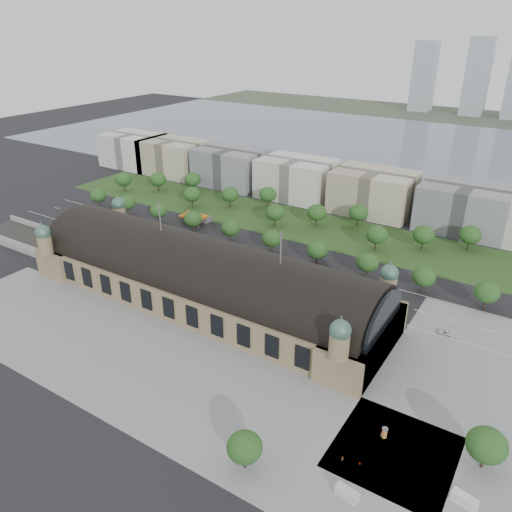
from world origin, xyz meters
The scene contains 65 objects.
ground centered at (0.00, 0.00, 0.00)m, with size 900.00×900.00×0.00m, color black.
station centered at (0.00, 0.00, 10.28)m, with size 150.00×48.40×44.30m.
track_cutting centered at (-110.00, -2.21, 0.70)m, with size 70.00×24.00×3.10m.
plaza_south centered at (10.00, -44.00, 0.00)m, with size 190.00×48.00×0.12m, color gray.
plaza_east centered at (103.00, 0.00, 0.00)m, with size 56.00×100.00×0.12m, color gray.
road_slab centered at (-20.00, 38.00, 0.00)m, with size 260.00×26.00×0.10m, color black.
grass_belt centered at (-15.00, 93.00, 0.00)m, with size 300.00×45.00×0.10m, color #2C491D.
petrol_station centered at (-53.91, 65.28, 2.95)m, with size 14.00×13.00×5.05m.
lake centered at (0.00, 298.00, 0.00)m, with size 700.00×320.00×0.08m, color slate.
far_shore centered at (0.00, 498.00, 0.00)m, with size 700.00×120.00×0.14m, color #44513D.
far_tower_left centered at (-60.00, 508.00, 40.00)m, with size 24.00×24.00×80.00m, color #9EA8B2.
far_tower_mid centered at (0.00, 508.00, 42.50)m, with size 24.00×24.00×85.00m, color #9EA8B2.
office_0 centered at (-170.00, 133.00, 12.00)m, with size 45.00×32.00×24.00m, color silver.
office_1 centered at (-130.00, 133.00, 12.00)m, with size 45.00×32.00×24.00m, color #C4B79A.
office_2 centered at (-80.00, 133.00, 12.00)m, with size 45.00×32.00×24.00m, color gray.
office_3 centered at (-30.00, 133.00, 12.00)m, with size 45.00×32.00×24.00m, color silver.
office_4 centered at (20.00, 133.00, 12.00)m, with size 45.00×32.00×24.00m, color #C4B79A.
office_5 centered at (70.00, 133.00, 12.00)m, with size 45.00×32.00×24.00m, color gray.
tree_row_0 centered at (-120.00, 53.00, 7.43)m, with size 9.60×9.60×11.52m.
tree_row_1 centered at (-96.00, 53.00, 7.43)m, with size 9.60×9.60×11.52m.
tree_row_2 centered at (-72.00, 53.00, 7.43)m, with size 9.60×9.60×11.52m.
tree_row_3 centered at (-48.00, 53.00, 7.43)m, with size 9.60×9.60×11.52m.
tree_row_4 centered at (-24.00, 53.00, 7.43)m, with size 9.60×9.60×11.52m.
tree_row_5 centered at (0.00, 53.00, 7.43)m, with size 9.60×9.60×11.52m.
tree_row_6 centered at (24.00, 53.00, 7.43)m, with size 9.60×9.60×11.52m.
tree_row_7 centered at (48.00, 53.00, 7.43)m, with size 9.60×9.60×11.52m.
tree_row_8 centered at (72.00, 53.00, 7.43)m, with size 9.60×9.60×11.52m.
tree_row_9 centered at (96.00, 53.00, 7.43)m, with size 9.60×9.60×11.52m.
tree_belt_0 centered at (-130.00, 83.00, 8.05)m, with size 10.40×10.40×12.48m.
tree_belt_1 centered at (-111.00, 95.00, 8.05)m, with size 10.40×10.40×12.48m.
tree_belt_2 centered at (-92.00, 107.00, 8.05)m, with size 10.40×10.40×12.48m.
tree_belt_3 centered at (-73.00, 83.00, 8.05)m, with size 10.40×10.40×12.48m.
tree_belt_4 centered at (-54.00, 95.00, 8.05)m, with size 10.40×10.40×12.48m.
tree_belt_5 centered at (-35.00, 107.00, 8.05)m, with size 10.40×10.40×12.48m.
tree_belt_6 centered at (-16.00, 83.00, 8.05)m, with size 10.40×10.40×12.48m.
tree_belt_7 centered at (3.00, 95.00, 8.05)m, with size 10.40×10.40×12.48m.
tree_belt_8 centered at (22.00, 107.00, 8.05)m, with size 10.40×10.40×12.48m.
tree_belt_9 centered at (41.00, 83.00, 8.05)m, with size 10.40×10.40×12.48m.
tree_belt_10 centered at (60.00, 95.00, 8.05)m, with size 10.40×10.40×12.48m.
tree_belt_11 centered at (79.00, 107.00, 8.05)m, with size 10.40×10.40×12.48m.
tree_plaza_ne centered at (110.00, -28.00, 7.43)m, with size 10.00×10.00×11.69m.
tree_plaza_s centered at (60.00, -60.00, 6.80)m, with size 9.00×9.00×10.64m.
traffic_car_1 centered at (-86.85, 42.37, 0.67)m, with size 1.41×4.04×1.33m, color gray.
traffic_car_2 centered at (-44.51, 28.88, 0.76)m, with size 2.53×5.49×1.53m, color black.
traffic_car_3 centered at (-37.85, 41.49, 0.66)m, with size 1.84×4.53×1.31m, color maroon.
traffic_car_4 centered at (-7.92, 35.57, 0.74)m, with size 1.74×4.33×1.47m, color #191A46.
traffic_car_5 centered at (47.74, 43.00, 0.79)m, with size 1.68×4.82×1.59m, color slate.
traffic_car_6 centered at (87.54, 27.01, 0.72)m, with size 2.39×5.19×1.44m, color white.
parked_car_0 centered at (-55.16, 21.00, 0.72)m, with size 1.53×4.40×1.45m, color black.
parked_car_1 centered at (-74.11, 25.00, 0.76)m, with size 2.53×5.49×1.53m, color maroon.
parked_car_2 centered at (-71.66, 25.00, 0.65)m, with size 1.81×4.46×1.29m, color #201C4E.
parked_car_3 centered at (-35.47, 21.00, 0.77)m, with size 1.81×4.49×1.53m, color slate.
parked_car_4 centered at (-40.01, 21.00, 0.66)m, with size 1.40×4.02×1.32m, color silver.
parked_car_5 centered at (-35.21, 25.00, 0.72)m, with size 2.38×5.16×1.43m, color gray.
parked_car_6 centered at (-34.19, 24.00, 0.69)m, with size 1.92×4.73×1.37m, color black.
bus_west centered at (-24.37, 32.00, 1.87)m, with size 3.13×13.40×3.73m, color #AF211C.
bus_mid centered at (4.37, 30.90, 1.70)m, with size 2.85×12.19×3.40m, color silver.
bus_east centered at (22.07, 31.82, 1.67)m, with size 2.80×11.98×3.34m, color silver.
van_east centered at (108.30, -41.39, 1.24)m, with size 6.37×3.66×2.59m.
van_south centered at (84.72, -54.32, 1.19)m, with size 6.06×3.19×2.50m.
advertising_column centered at (86.04, -31.61, 1.64)m, with size 1.66×1.66×3.15m.
pedestrian_1 centered at (79.85, -45.13, 0.85)m, with size 0.62×0.41×1.70m, color gray.
pedestrian_3 centered at (84.15, -44.29, 0.86)m, with size 1.01×0.48×1.72m, color gray.
pedestrian_4 centered at (57.58, -51.53, 0.76)m, with size 0.98×0.43×1.52m, color gray.
pedestrian_5 centered at (85.26, -31.52, 0.76)m, with size 0.74×0.43×1.52m, color gray.
Camera 1 is at (110.95, -134.58, 101.60)m, focal length 35.00 mm.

